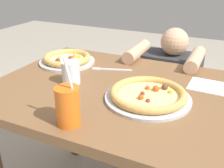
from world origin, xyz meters
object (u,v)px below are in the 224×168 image
object	(u,v)px
drink_cup_colored	(68,106)
water_cup_clear	(71,72)
pizza_near	(148,95)
fork	(110,69)
diner_seated	(169,99)
pizza_far	(67,59)

from	to	relation	value
drink_cup_colored	water_cup_clear	distance (m)	0.33
pizza_near	fork	bearing A→B (deg)	140.58
fork	diner_seated	bearing A→B (deg)	64.93
pizza_far	drink_cup_colored	distance (m)	0.60
pizza_near	water_cup_clear	world-z (taller)	water_cup_clear
water_cup_clear	diner_seated	xyz separation A→B (m)	(0.30, 0.68, -0.39)
pizza_far	water_cup_clear	bearing A→B (deg)	-52.10
fork	water_cup_clear	bearing A→B (deg)	-111.36
fork	diner_seated	size ratio (longest dim) A/B	0.22
pizza_near	water_cup_clear	xyz separation A→B (m)	(-0.36, 0.00, 0.03)
drink_cup_colored	diner_seated	size ratio (longest dim) A/B	0.27
pizza_far	drink_cup_colored	xyz separation A→B (m)	(0.34, -0.50, 0.05)
drink_cup_colored	fork	bearing A→B (deg)	100.07
drink_cup_colored	water_cup_clear	bearing A→B (deg)	121.82
water_cup_clear	diner_seated	bearing A→B (deg)	66.10
pizza_far	fork	distance (m)	0.25
drink_cup_colored	diner_seated	xyz separation A→B (m)	(0.13, 0.96, -0.41)
pizza_far	diner_seated	size ratio (longest dim) A/B	0.33
pizza_far	diner_seated	distance (m)	0.75
pizza_near	diner_seated	world-z (taller)	diner_seated
pizza_far	drink_cup_colored	bearing A→B (deg)	-55.44
diner_seated	pizza_near	bearing A→B (deg)	-85.20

